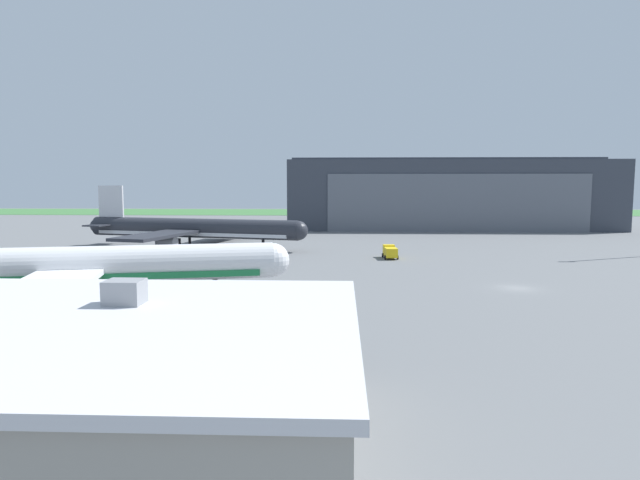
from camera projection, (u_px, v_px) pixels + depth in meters
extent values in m
plane|color=slate|center=(516.00, 288.00, 68.08)|extent=(440.00, 440.00, 0.00)
cube|color=#3F753D|center=(389.00, 212.00, 252.09)|extent=(440.00, 56.00, 0.08)
cube|color=#383D47|center=(444.00, 194.00, 166.81)|extent=(92.88, 39.64, 19.69)
cube|color=slate|center=(458.00, 203.00, 147.17)|extent=(70.59, 0.30, 15.75)
cube|color=#383D47|center=(445.00, 160.00, 165.75)|extent=(92.88, 9.51, 1.20)
cylinder|color=#282B33|center=(192.00, 228.00, 109.75)|extent=(44.64, 14.32, 3.88)
sphere|color=#282B33|center=(298.00, 231.00, 103.64)|extent=(3.72, 3.72, 3.72)
sphere|color=#282B33|center=(97.00, 226.00, 115.87)|extent=(3.02, 3.02, 3.02)
cube|color=silver|center=(192.00, 233.00, 109.86)|extent=(41.15, 13.51, 0.68)
cube|color=silver|center=(111.00, 201.00, 114.36)|extent=(5.78, 1.76, 6.59)
cube|color=#282B33|center=(99.00, 225.00, 112.31)|extent=(5.21, 6.22, 0.28)
cube|color=#282B33|center=(117.00, 223.00, 117.88)|extent=(5.21, 6.22, 0.28)
cube|color=#282B33|center=(158.00, 235.00, 99.51)|extent=(11.66, 21.03, 0.56)
cube|color=#282B33|center=(213.00, 226.00, 120.59)|extent=(11.66, 21.03, 0.56)
cylinder|color=gray|center=(167.00, 242.00, 100.95)|extent=(4.08, 2.94, 2.13)
cylinder|color=gray|center=(214.00, 233.00, 118.99)|extent=(4.08, 2.94, 2.13)
cylinder|color=black|center=(263.00, 245.00, 105.91)|extent=(0.56, 0.56, 2.21)
cylinder|color=black|center=(179.00, 244.00, 108.61)|extent=(0.56, 0.56, 2.21)
cylinder|color=black|center=(190.00, 242.00, 112.50)|extent=(0.56, 0.56, 2.21)
cylinder|color=white|center=(83.00, 265.00, 57.92)|extent=(40.22, 13.13, 3.97)
sphere|color=white|center=(273.00, 260.00, 61.74)|extent=(3.81, 3.81, 3.81)
cube|color=#1E7A42|center=(84.00, 275.00, 58.04)|extent=(37.09, 12.43, 0.69)
cube|color=white|center=(51.00, 285.00, 49.11)|extent=(9.88, 16.73, 0.56)
cube|color=white|center=(94.00, 258.00, 66.54)|extent=(9.88, 16.73, 0.56)
cylinder|color=gray|center=(65.00, 297.00, 50.62)|extent=(4.17, 2.99, 2.18)
cylinder|color=gray|center=(99.00, 271.00, 65.61)|extent=(4.17, 2.99, 2.18)
cylinder|color=black|center=(215.00, 290.00, 60.85)|extent=(0.56, 0.56, 2.43)
cylinder|color=black|center=(63.00, 299.00, 55.91)|extent=(0.56, 0.56, 2.43)
cylinder|color=black|center=(73.00, 291.00, 59.98)|extent=(0.56, 0.56, 2.43)
cube|color=yellow|center=(389.00, 250.00, 96.96)|extent=(2.07, 1.72, 1.85)
cube|color=yellow|center=(391.00, 252.00, 94.53)|extent=(2.18, 3.42, 1.59)
cylinder|color=black|center=(395.00, 255.00, 96.90)|extent=(0.30, 0.74, 0.73)
cylinder|color=black|center=(383.00, 255.00, 96.85)|extent=(0.30, 0.74, 0.73)
cylinder|color=black|center=(398.00, 257.00, 93.97)|extent=(0.30, 0.74, 0.73)
cylinder|color=black|center=(385.00, 257.00, 93.92)|extent=(0.30, 0.74, 0.73)
cube|color=gray|center=(125.00, 292.00, 28.44)|extent=(1.91, 1.59, 1.27)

